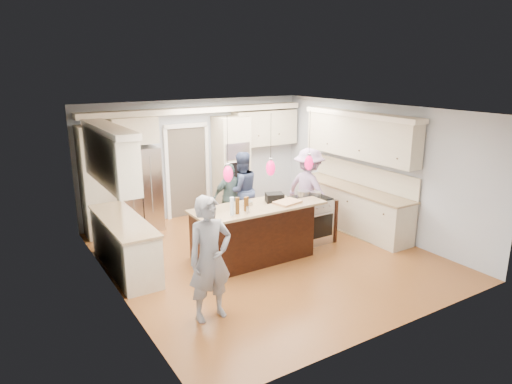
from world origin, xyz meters
TOP-DOWN VIEW (x-y plane):
  - ground_plane at (0.00, 0.00)m, footprint 6.00×6.00m
  - room_shell at (0.00, 0.00)m, footprint 5.54×6.04m
  - refrigerator at (-1.55, 2.64)m, footprint 0.90×0.70m
  - oven_column at (0.75, 2.67)m, footprint 0.72×0.69m
  - back_upper_cabinets at (-0.75, 2.76)m, footprint 5.30×0.61m
  - right_counter_run at (2.44, 0.30)m, footprint 0.64×3.10m
  - left_cabinets at (-2.44, 0.80)m, footprint 0.64×2.30m
  - kitchen_island at (-0.25, 0.07)m, footprint 2.10×1.46m
  - island_range at (1.16, 0.15)m, footprint 0.82×0.71m
  - pendant_lights at (-0.25, -0.51)m, footprint 1.75×0.15m
  - person_bar_end at (-1.84, -1.42)m, footprint 0.66×0.44m
  - person_far_left at (0.40, 1.60)m, footprint 0.84×0.67m
  - person_far_right at (0.14, 1.60)m, footprint 0.86×0.37m
  - person_range_side at (1.60, 0.78)m, footprint 0.87×1.25m
  - floor_rug at (2.40, -0.12)m, footprint 0.76×1.06m
  - water_bottle at (-1.00, -0.54)m, footprint 0.08×0.08m
  - beer_bottle_a at (-0.70, -0.46)m, footprint 0.07×0.07m
  - beer_bottle_b at (-0.89, -0.52)m, footprint 0.09×0.09m
  - beer_bottle_c at (-0.67, -0.44)m, footprint 0.08×0.08m
  - drink_can at (-0.73, -0.56)m, footprint 0.06×0.06m
  - cutting_board at (0.14, -0.47)m, footprint 0.51×0.40m
  - pot_large at (1.01, 0.20)m, footprint 0.25×0.25m
  - pot_small at (1.24, 0.11)m, footprint 0.21×0.21m

SIDE VIEW (x-z plane):
  - ground_plane at x=0.00m, z-range 0.00..0.00m
  - floor_rug at x=2.40m, z-range 0.00..0.01m
  - island_range at x=1.16m, z-range 0.00..0.92m
  - kitchen_island at x=-0.25m, z-range -0.07..1.05m
  - person_far_right at x=0.14m, z-range 0.00..1.45m
  - person_far_left at x=0.40m, z-range 0.00..1.68m
  - person_range_side at x=1.60m, z-range 0.00..1.76m
  - person_bar_end at x=-1.84m, z-range 0.00..1.78m
  - refrigerator at x=-1.55m, z-range 0.00..1.80m
  - pot_small at x=1.24m, z-range 0.92..1.03m
  - pot_large at x=1.01m, z-range 0.92..1.06m
  - right_counter_run at x=2.44m, z-range -0.20..2.31m
  - left_cabinets at x=-2.44m, z-range -0.20..2.31m
  - cutting_board at x=0.14m, z-range 1.12..1.15m
  - oven_column at x=0.75m, z-range 0.00..2.30m
  - drink_can at x=-0.73m, z-range 1.12..1.23m
  - beer_bottle_c at x=-0.67m, z-range 1.12..1.35m
  - beer_bottle_a at x=-0.70m, z-range 1.12..1.35m
  - beer_bottle_b at x=-0.89m, z-range 1.12..1.39m
  - water_bottle at x=-1.00m, z-range 1.12..1.42m
  - back_upper_cabinets at x=-0.75m, z-range 0.40..2.94m
  - pendant_lights at x=-0.25m, z-range 1.29..2.32m
  - room_shell at x=0.00m, z-range 0.46..3.18m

